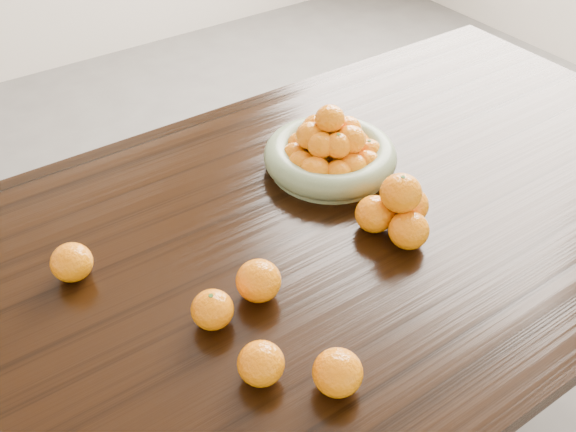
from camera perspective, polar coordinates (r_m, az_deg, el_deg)
dining_table at (r=1.28m, az=0.85°, el=-4.77°), size 2.00×1.00×0.75m
fruit_bowl at (r=1.37m, az=3.81°, el=5.72°), size 0.28×0.28×0.15m
orange_pyramid at (r=1.21m, az=9.79°, el=0.51°), size 0.15×0.15×0.13m
loose_orange_0 at (r=1.05m, az=-6.74°, el=-8.26°), size 0.07×0.07×0.06m
loose_orange_1 at (r=0.97m, az=-2.42°, el=-12.97°), size 0.07×0.07×0.07m
loose_orange_2 at (r=0.96m, az=4.43°, el=-13.71°), size 0.08×0.08×0.07m
loose_orange_3 at (r=1.18m, az=-18.67°, el=-3.92°), size 0.07×0.07×0.07m
loose_orange_4 at (r=1.08m, az=-2.64°, el=-5.77°), size 0.08×0.08×0.07m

